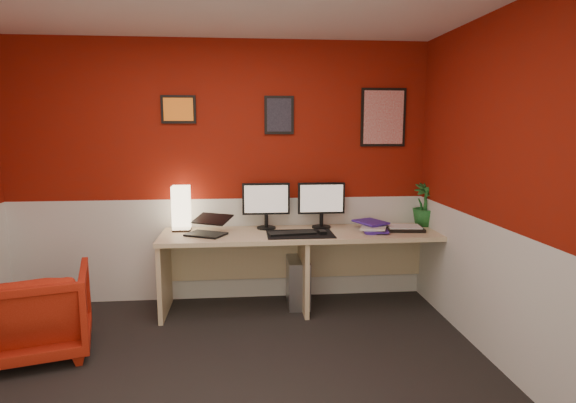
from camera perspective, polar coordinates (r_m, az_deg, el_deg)
The scene contains 24 objects.
ground at distance 3.29m, azimuth -9.11°, elevation -21.98°, with size 4.00×3.50×0.01m, color black.
wall_back at distance 4.60m, azimuth -8.13°, elevation 3.41°, with size 4.00×0.01×2.50m, color maroon.
wall_front at distance 1.18m, azimuth -16.14°, elevation -13.21°, with size 4.00×0.01×2.50m, color maroon.
wall_right at distance 3.36m, azimuth 26.62°, elevation 0.54°, with size 0.01×3.50×2.50m, color maroon.
wainscot_back at distance 4.72m, azimuth -7.93°, elevation -5.69°, with size 4.00×0.01×1.00m, color silver.
wainscot_right at distance 3.54m, azimuth 25.68°, elevation -11.57°, with size 0.01×3.50×1.00m, color silver.
desk at distance 4.46m, azimuth 1.84°, elevation -8.29°, with size 2.60×0.65×0.73m, color #D1B886.
shoji_lamp at distance 4.50m, azimuth -12.73°, elevation -0.94°, with size 0.16×0.16×0.40m, color #FFE5B2.
laptop at distance 4.28m, azimuth -9.88°, elevation -2.60°, with size 0.33×0.23×0.22m, color black.
monitor_left at distance 4.47m, azimuth -2.65°, elevation 0.36°, with size 0.45×0.06×0.58m, color black.
monitor_right at distance 4.52m, azimuth 4.07°, elevation 0.44°, with size 0.45×0.06×0.58m, color black.
desk_mat at distance 4.28m, azimuth 1.47°, elevation -3.94°, with size 0.60×0.38×0.01m, color black.
keyboard at distance 4.26m, azimuth 0.50°, elevation -3.82°, with size 0.42×0.14×0.02m, color black.
mouse at distance 4.28m, azimuth 4.12°, elevation -3.69°, with size 0.06×0.10×0.03m, color black.
book_bottom at distance 4.44m, azimuth 9.02°, elevation -3.42°, with size 0.22×0.30×0.03m, color #3E2095.
book_middle at distance 4.48m, azimuth 8.88°, elevation -2.97°, with size 0.23×0.31×0.02m, color silver.
book_top at distance 4.47m, azimuth 8.81°, elevation -2.66°, with size 0.23×0.30×0.03m, color #3E2095.
zen_tray at distance 4.57m, azimuth 13.79°, elevation -3.19°, with size 0.35×0.25×0.03m, color black.
potted_plant at distance 4.80m, azimuth 16.12°, elevation -0.37°, with size 0.23×0.23×0.42m, color #19591E.
pc_tower at distance 4.60m, azimuth 1.20°, elevation -9.57°, with size 0.20×0.45×0.45m, color #99999E.
armchair at distance 4.05m, azimuth -27.87°, elevation -11.73°, with size 0.70×0.72×0.65m, color #B22916.
art_left at distance 4.60m, azimuth -13.06°, elevation 10.76°, with size 0.32×0.02×0.26m, color orange.
art_center at distance 4.57m, azimuth -1.08°, elevation 10.37°, with size 0.28×0.02×0.36m, color black.
art_right at distance 4.76m, azimuth 11.40°, elevation 9.90°, with size 0.44×0.02×0.56m, color red.
Camera 1 is at (0.22, -2.82, 1.69)m, focal length 29.52 mm.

